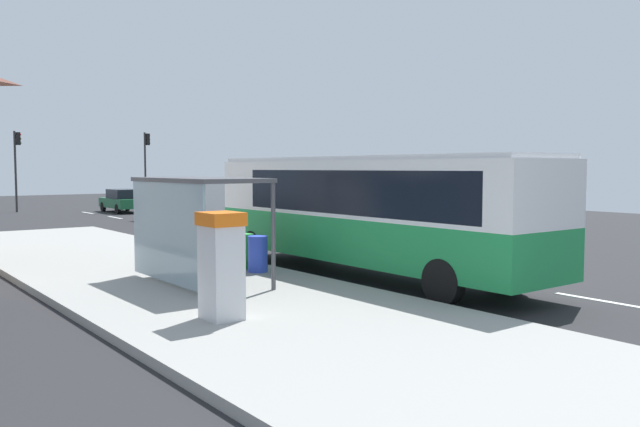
# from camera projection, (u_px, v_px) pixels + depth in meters

# --- Properties ---
(ground_plane) EXTENTS (56.00, 92.00, 0.04)m
(ground_plane) POSITION_uv_depth(u_px,v_px,m) (187.00, 231.00, 29.84)
(ground_plane) COLOR #262628
(sidewalk_platform) EXTENTS (6.20, 30.00, 0.18)m
(sidewalk_platform) POSITION_uv_depth(u_px,v_px,m) (164.00, 279.00, 16.44)
(sidewalk_platform) COLOR #999993
(sidewalk_platform) RESTS_ON ground
(lane_stripe_seg_0) EXTENTS (0.16, 2.20, 0.01)m
(lane_stripe_seg_0) POSITION_uv_depth(u_px,v_px,m) (601.00, 301.00, 14.14)
(lane_stripe_seg_0) COLOR silver
(lane_stripe_seg_0) RESTS_ON ground
(lane_stripe_seg_1) EXTENTS (0.16, 2.20, 0.01)m
(lane_stripe_seg_1) POSITION_uv_depth(u_px,v_px,m) (432.00, 272.00, 18.10)
(lane_stripe_seg_1) COLOR silver
(lane_stripe_seg_1) RESTS_ON ground
(lane_stripe_seg_2) EXTENTS (0.16, 2.20, 0.01)m
(lane_stripe_seg_2) POSITION_uv_depth(u_px,v_px,m) (323.00, 253.00, 22.06)
(lane_stripe_seg_2) COLOR silver
(lane_stripe_seg_2) RESTS_ON ground
(lane_stripe_seg_3) EXTENTS (0.16, 2.20, 0.01)m
(lane_stripe_seg_3) POSITION_uv_depth(u_px,v_px,m) (247.00, 240.00, 26.03)
(lane_stripe_seg_3) COLOR silver
(lane_stripe_seg_3) RESTS_ON ground
(lane_stripe_seg_4) EXTENTS (0.16, 2.20, 0.01)m
(lane_stripe_seg_4) POSITION_uv_depth(u_px,v_px,m) (191.00, 231.00, 29.99)
(lane_stripe_seg_4) COLOR silver
(lane_stripe_seg_4) RESTS_ON ground
(lane_stripe_seg_5) EXTENTS (0.16, 2.20, 0.01)m
(lane_stripe_seg_5) POSITION_uv_depth(u_px,v_px,m) (149.00, 223.00, 33.95)
(lane_stripe_seg_5) COLOR silver
(lane_stripe_seg_5) RESTS_ON ground
(lane_stripe_seg_6) EXTENTS (0.16, 2.20, 0.01)m
(lane_stripe_seg_6) POSITION_uv_depth(u_px,v_px,m) (115.00, 218.00, 37.91)
(lane_stripe_seg_6) COLOR silver
(lane_stripe_seg_6) RESTS_ON ground
(lane_stripe_seg_7) EXTENTS (0.16, 2.20, 0.01)m
(lane_stripe_seg_7) POSITION_uv_depth(u_px,v_px,m) (88.00, 213.00, 41.88)
(lane_stripe_seg_7) COLOR silver
(lane_stripe_seg_7) RESTS_ON ground
(bus) EXTENTS (2.55, 11.01, 3.21)m
(bus) POSITION_uv_depth(u_px,v_px,m) (367.00, 208.00, 17.21)
(bus) COLOR #1E8C47
(bus) RESTS_ON ground
(white_van) EXTENTS (2.24, 5.29, 2.30)m
(white_van) POSITION_uv_depth(u_px,v_px,m) (184.00, 197.00, 34.94)
(white_van) COLOR white
(white_van) RESTS_ON ground
(sedan_near) EXTENTS (1.95, 4.45, 1.52)m
(sedan_near) POSITION_uv_depth(u_px,v_px,m) (123.00, 200.00, 42.42)
(sedan_near) COLOR #195933
(sedan_near) RESTS_ON ground
(ticket_machine) EXTENTS (0.66, 0.76, 1.94)m
(ticket_machine) POSITION_uv_depth(u_px,v_px,m) (221.00, 265.00, 11.62)
(ticket_machine) COLOR silver
(ticket_machine) RESTS_ON sidewalk_platform
(recycling_bin_blue) EXTENTS (0.52, 0.52, 0.95)m
(recycling_bin_blue) POSITION_uv_depth(u_px,v_px,m) (258.00, 254.00, 16.97)
(recycling_bin_blue) COLOR blue
(recycling_bin_blue) RESTS_ON sidewalk_platform
(recycling_bin_green) EXTENTS (0.52, 0.52, 0.95)m
(recycling_bin_green) POSITION_uv_depth(u_px,v_px,m) (244.00, 251.00, 17.53)
(recycling_bin_green) COLOR green
(recycling_bin_green) RESTS_ON sidewalk_platform
(recycling_bin_yellow) EXTENTS (0.52, 0.52, 0.95)m
(recycling_bin_yellow) POSITION_uv_depth(u_px,v_px,m) (231.00, 249.00, 18.08)
(recycling_bin_yellow) COLOR yellow
(recycling_bin_yellow) RESTS_ON sidewalk_platform
(recycling_bin_red) EXTENTS (0.52, 0.52, 0.95)m
(recycling_bin_red) POSITION_uv_depth(u_px,v_px,m) (219.00, 246.00, 18.64)
(recycling_bin_red) COLOR red
(recycling_bin_red) RESTS_ON sidewalk_platform
(traffic_light_near_side) EXTENTS (0.49, 0.28, 5.50)m
(traffic_light_near_side) POSITION_uv_depth(u_px,v_px,m) (146.00, 158.00, 47.11)
(traffic_light_near_side) COLOR #2D2D2D
(traffic_light_near_side) RESTS_ON ground
(traffic_light_far_side) EXTENTS (0.49, 0.28, 5.34)m
(traffic_light_far_side) POSITION_uv_depth(u_px,v_px,m) (17.00, 159.00, 42.54)
(traffic_light_far_side) COLOR #2D2D2D
(traffic_light_far_side) RESTS_ON ground
(bus_shelter) EXTENTS (1.80, 4.00, 2.50)m
(bus_shelter) POSITION_uv_depth(u_px,v_px,m) (187.00, 203.00, 15.17)
(bus_shelter) COLOR #4C4C51
(bus_shelter) RESTS_ON sidewalk_platform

